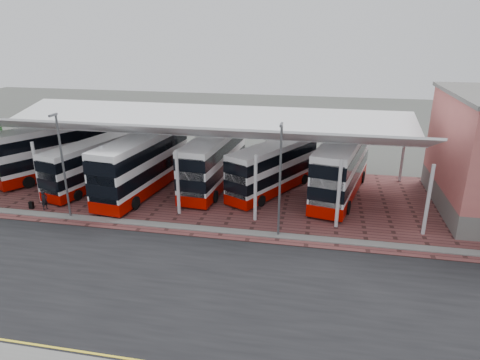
{
  "coord_description": "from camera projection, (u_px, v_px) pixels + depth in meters",
  "views": [
    {
      "loc": [
        4.56,
        -20.52,
        13.93
      ],
      "look_at": [
        -1.28,
        9.14,
        2.93
      ],
      "focal_mm": 32.0,
      "sensor_mm": 36.0,
      "label": 1
    }
  ],
  "objects": [
    {
      "name": "bus_5",
      "position": [
        342.0,
        168.0,
        36.28
      ],
      "size": [
        5.26,
        12.35,
        4.96
      ],
      "rotation": [
        0.0,
        0.0,
        -0.21
      ],
      "color": "white",
      "rests_on": "forecourt"
    },
    {
      "name": "suitcase",
      "position": [
        31.0,
        205.0,
        34.18
      ],
      "size": [
        0.34,
        0.25,
        0.59
      ],
      "primitive_type": "cube",
      "color": "black",
      "rests_on": "forecourt"
    },
    {
      "name": "bus_0",
      "position": [
        59.0,
        150.0,
        41.31
      ],
      "size": [
        8.47,
        11.73,
        4.94
      ],
      "rotation": [
        0.0,
        0.0,
        -0.53
      ],
      "color": "white",
      "rests_on": "forecourt"
    },
    {
      "name": "lamp_east",
      "position": [
        280.0,
        178.0,
        28.44
      ],
      "size": [
        0.16,
        0.9,
        8.07
      ],
      "color": "#525359",
      "rests_on": "ground"
    },
    {
      "name": "ground",
      "position": [
        231.0,
        283.0,
        24.51
      ],
      "size": [
        140.0,
        140.0,
        0.0
      ],
      "primitive_type": "plane",
      "color": "#454742"
    },
    {
      "name": "pedestrian",
      "position": [
        44.0,
        200.0,
        33.86
      ],
      "size": [
        0.51,
        0.65,
        1.56
      ],
      "primitive_type": "imported",
      "rotation": [
        0.0,
        0.0,
        1.32
      ],
      "color": "black",
      "rests_on": "forecourt"
    },
    {
      "name": "road",
      "position": [
        227.0,
        293.0,
        23.58
      ],
      "size": [
        120.0,
        14.0,
        0.02
      ],
      "primitive_type": "cube",
      "color": "black",
      "rests_on": "ground"
    },
    {
      "name": "bus_3",
      "position": [
        214.0,
        161.0,
        38.29
      ],
      "size": [
        3.57,
        11.64,
        4.72
      ],
      "rotation": [
        0.0,
        0.0,
        -0.08
      ],
      "color": "white",
      "rests_on": "forecourt"
    },
    {
      "name": "forecourt",
      "position": [
        287.0,
        200.0,
        36.12
      ],
      "size": [
        72.0,
        16.0,
        0.06
      ],
      "primitive_type": "cube",
      "color": "brown",
      "rests_on": "ground"
    },
    {
      "name": "bus_2",
      "position": [
        143.0,
        164.0,
        37.1
      ],
      "size": [
        4.29,
        12.34,
        4.98
      ],
      "rotation": [
        0.0,
        0.0,
        -0.13
      ],
      "color": "white",
      "rests_on": "forecourt"
    },
    {
      "name": "bus_4",
      "position": [
        273.0,
        168.0,
        37.11
      ],
      "size": [
        7.04,
        10.32,
        4.3
      ],
      "rotation": [
        0.0,
        0.0,
        -0.49
      ],
      "color": "white",
      "rests_on": "forecourt"
    },
    {
      "name": "canopy",
      "position": [
        197.0,
        126.0,
        36.47
      ],
      "size": [
        37.0,
        11.63,
        7.07
      ],
      "color": "silver",
      "rests_on": "ground"
    },
    {
      "name": "lamp_west",
      "position": [
        63.0,
        163.0,
        31.35
      ],
      "size": [
        0.16,
        0.9,
        8.07
      ],
      "color": "#525359",
      "rests_on": "ground"
    },
    {
      "name": "north_kerb",
      "position": [
        250.0,
        233.0,
        30.2
      ],
      "size": [
        120.0,
        0.8,
        0.14
      ],
      "primitive_type": "cube",
      "color": "slate",
      "rests_on": "ground"
    },
    {
      "name": "bus_1",
      "position": [
        92.0,
        164.0,
        38.37
      ],
      "size": [
        4.74,
        10.34,
        4.15
      ],
      "rotation": [
        0.0,
        0.0,
        -0.25
      ],
      "color": "white",
      "rests_on": "forecourt"
    }
  ]
}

